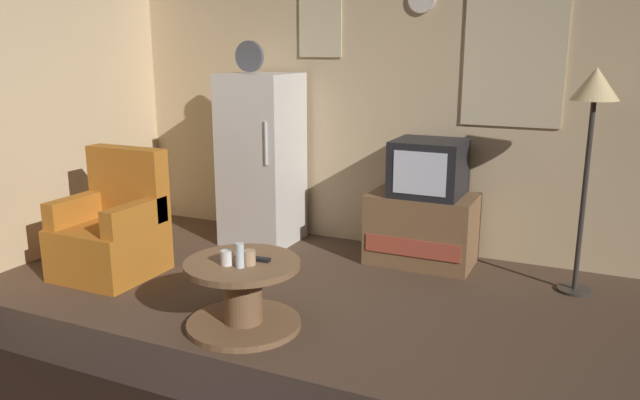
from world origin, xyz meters
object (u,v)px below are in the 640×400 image
at_px(fridge, 262,159).
at_px(remote_control, 258,259).
at_px(mug_ceramic_tan, 249,258).
at_px(tv_stand, 422,229).
at_px(crt_tv, 428,168).
at_px(armchair, 113,231).
at_px(standing_lamp, 594,102).
at_px(coffee_table, 243,294).
at_px(mug_ceramic_white, 227,258).
at_px(wine_glass, 240,255).

xyz_separation_m(fridge, remote_control, (0.88, -1.57, -0.31)).
xyz_separation_m(mug_ceramic_tan, remote_control, (0.01, 0.08, -0.03)).
xyz_separation_m(tv_stand, crt_tv, (0.03, -0.00, 0.51)).
relative_size(crt_tv, remote_control, 3.60).
bearing_deg(armchair, standing_lamp, 18.55).
bearing_deg(crt_tv, tv_stand, 178.37).
relative_size(fridge, mug_ceramic_tan, 19.67).
height_order(fridge, armchair, fridge).
distance_m(fridge, mug_ceramic_tan, 1.88).
relative_size(crt_tv, coffee_table, 0.75).
relative_size(fridge, mug_ceramic_white, 19.67).
bearing_deg(standing_lamp, fridge, 177.71).
distance_m(standing_lamp, remote_control, 2.47).
relative_size(tv_stand, wine_glass, 5.60).
bearing_deg(coffee_table, wine_glass, -63.98).
bearing_deg(coffee_table, mug_ceramic_white, -118.52).
xyz_separation_m(fridge, mug_ceramic_white, (0.74, -1.71, -0.27)).
height_order(standing_lamp, coffee_table, standing_lamp).
relative_size(mug_ceramic_white, armchair, 0.09).
bearing_deg(armchair, mug_ceramic_tan, -16.54).
bearing_deg(crt_tv, coffee_table, -113.09).
relative_size(coffee_table, remote_control, 4.80).
bearing_deg(mug_ceramic_white, wine_glass, -3.00).
distance_m(tv_stand, crt_tv, 0.51).
relative_size(wine_glass, armchair, 0.16).
distance_m(standing_lamp, mug_ceramic_white, 2.64).
relative_size(tv_stand, remote_control, 5.60).
bearing_deg(coffee_table, mug_ceramic_tan, -23.07).
xyz_separation_m(fridge, crt_tv, (1.50, 0.03, 0.04)).
distance_m(crt_tv, mug_ceramic_tan, 1.82).
height_order(fridge, mug_ceramic_tan, fridge).
xyz_separation_m(tv_stand, armchair, (-2.10, -1.24, 0.05)).
relative_size(tv_stand, crt_tv, 1.56).
height_order(crt_tv, remote_control, crt_tv).
height_order(coffee_table, wine_glass, wine_glass).
relative_size(standing_lamp, remote_control, 10.60).
relative_size(coffee_table, wine_glass, 4.80).
xyz_separation_m(crt_tv, remote_control, (-0.62, -1.60, -0.34)).
xyz_separation_m(coffee_table, remote_control, (0.09, 0.05, 0.23)).
distance_m(remote_control, armchair, 1.56).
xyz_separation_m(crt_tv, standing_lamp, (1.15, -0.14, 0.57)).
height_order(wine_glass, armchair, armchair).
distance_m(tv_stand, coffee_table, 1.78).
relative_size(wine_glass, mug_ceramic_white, 1.67).
xyz_separation_m(tv_stand, mug_ceramic_tan, (-0.60, -1.68, 0.20)).
distance_m(fridge, coffee_table, 1.88).
bearing_deg(mug_ceramic_tan, standing_lamp, 40.93).
distance_m(standing_lamp, coffee_table, 2.65).
distance_m(mug_ceramic_white, armchair, 1.47).
relative_size(mug_ceramic_white, remote_control, 0.60).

